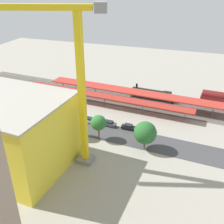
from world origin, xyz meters
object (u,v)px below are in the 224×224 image
at_px(parked_car_7, 21,109).
at_px(box_truck_0, 48,127).
at_px(box_truck_2, 42,124).
at_px(street_tree_3, 99,123).
at_px(box_truck_1, 25,122).
at_px(tower_crane, 71,78).
at_px(parked_car_3, 88,120).
at_px(parked_car_2, 109,124).
at_px(platform_canopy_near, 104,96).
at_px(traffic_light, 54,117).
at_px(parked_car_6, 36,112).
at_px(parked_car_4, 70,117).
at_px(locomotive, 153,95).
at_px(platform_canopy_far, 131,91).
at_px(parked_car_0, 146,129).
at_px(street_tree_2, 145,133).
at_px(parked_car_1, 128,127).
at_px(parked_car_5, 53,114).
at_px(street_tree_0, 72,120).

height_order(parked_car_7, box_truck_0, box_truck_0).
bearing_deg(box_truck_2, street_tree_3, -178.08).
relative_size(parked_car_7, box_truck_1, 0.48).
bearing_deg(tower_crane, parked_car_3, -75.27).
distance_m(parked_car_2, tower_crane, 28.60).
relative_size(platform_canopy_near, traffic_light, 8.46).
xyz_separation_m(platform_canopy_near, parked_car_6, (19.60, 13.10, -2.94)).
bearing_deg(parked_car_4, parked_car_6, 0.16).
bearing_deg(parked_car_4, box_truck_2, 57.54).
distance_m(parked_car_4, parked_car_7, 18.63).
bearing_deg(locomotive, parked_car_4, 46.84).
bearing_deg(tower_crane, platform_canopy_far, -95.39).
xyz_separation_m(parked_car_0, parked_car_3, (18.49, 0.36, 0.03)).
bearing_deg(box_truck_0, parked_car_3, -135.00).
distance_m(platform_canopy_near, street_tree_2, 28.55).
xyz_separation_m(platform_canopy_far, parked_car_1, (-4.49, 19.11, -3.37)).
distance_m(street_tree_3, traffic_light, 13.66).
height_order(tower_crane, box_truck_1, tower_crane).
bearing_deg(parked_car_0, platform_canopy_near, -35.06).
bearing_deg(street_tree_3, parked_car_0, -145.90).
relative_size(parked_car_5, box_truck_2, 0.44).
relative_size(platform_canopy_near, parked_car_0, 13.25).
bearing_deg(parked_car_4, parked_car_2, -179.41).
bearing_deg(box_truck_1, platform_canopy_near, -130.58).
bearing_deg(parked_car_7, platform_canopy_far, -150.47).
height_order(parked_car_2, street_tree_2, street_tree_2).
relative_size(locomotive, box_truck_0, 1.71).
distance_m(platform_canopy_near, parked_car_2, 14.62).
xyz_separation_m(street_tree_3, traffic_light, (13.64, 0.47, -0.35)).
bearing_deg(box_truck_0, parked_car_7, -29.14).
height_order(parked_car_0, box_truck_1, box_truck_1).
distance_m(box_truck_1, street_tree_3, 24.24).
bearing_deg(parked_car_7, box_truck_2, 148.35).
distance_m(box_truck_1, street_tree_2, 37.41).
height_order(platform_canopy_far, parked_car_6, platform_canopy_far).
bearing_deg(box_truck_1, traffic_light, -179.19).
xyz_separation_m(platform_canopy_near, parked_car_5, (13.49, 12.68, -2.92)).
distance_m(parked_car_6, tower_crane, 37.17).
relative_size(box_truck_2, street_tree_2, 1.27).
height_order(parked_car_2, street_tree_3, street_tree_3).
bearing_deg(parked_car_2, box_truck_1, 18.73).
relative_size(parked_car_6, street_tree_2, 0.55).
bearing_deg(parked_car_2, parked_car_3, -0.79).
height_order(box_truck_0, box_truck_2, box_truck_2).
bearing_deg(street_tree_3, parked_car_5, -22.21).
xyz_separation_m(parked_car_1, street_tree_0, (13.90, 9.07, 4.63)).
relative_size(parked_car_1, parked_car_4, 0.91).
relative_size(parked_car_3, box_truck_0, 0.46).
relative_size(platform_canopy_near, parked_car_5, 14.19).
bearing_deg(locomotive, box_truck_2, 49.26).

